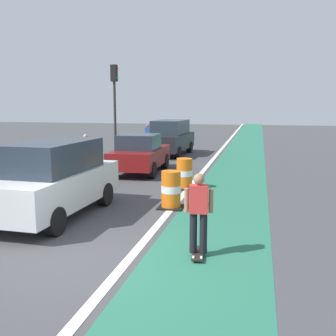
% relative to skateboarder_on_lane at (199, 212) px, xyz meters
% --- Properties ---
extents(ground_plane, '(100.00, 100.00, 0.00)m').
position_rel_skateboarder_on_lane_xyz_m(ground_plane, '(-2.20, -0.69, -0.91)').
color(ground_plane, '#424244').
extents(bike_lane_strip, '(2.50, 80.00, 0.01)m').
position_rel_skateboarder_on_lane_xyz_m(bike_lane_strip, '(0.20, 11.31, -0.91)').
color(bike_lane_strip, '#286B51').
rests_on(bike_lane_strip, ground).
extents(lane_divider_stripe, '(0.20, 80.00, 0.01)m').
position_rel_skateboarder_on_lane_xyz_m(lane_divider_stripe, '(-1.30, 11.31, -0.91)').
color(lane_divider_stripe, silver).
rests_on(lane_divider_stripe, ground).
extents(skateboarder_on_lane, '(0.57, 0.82, 1.69)m').
position_rel_skateboarder_on_lane_xyz_m(skateboarder_on_lane, '(0.00, 0.00, 0.00)').
color(skateboarder_on_lane, black).
rests_on(skateboarder_on_lane, ground).
extents(parked_suv_nearest, '(2.03, 4.66, 2.04)m').
position_rel_skateboarder_on_lane_xyz_m(parked_suv_nearest, '(-4.21, 1.97, 0.12)').
color(parked_suv_nearest, silver).
rests_on(parked_suv_nearest, ground).
extents(parked_sedan_second, '(2.00, 4.15, 1.70)m').
position_rel_skateboarder_on_lane_xyz_m(parked_sedan_second, '(-3.95, 9.03, -0.08)').
color(parked_sedan_second, maroon).
rests_on(parked_sedan_second, ground).
extents(parked_suv_third, '(2.12, 4.70, 2.04)m').
position_rel_skateboarder_on_lane_xyz_m(parked_suv_third, '(-3.97, 15.25, 0.12)').
color(parked_suv_third, black).
rests_on(parked_suv_third, ground).
extents(traffic_barrel_front, '(0.73, 0.73, 1.09)m').
position_rel_skateboarder_on_lane_xyz_m(traffic_barrel_front, '(-1.34, 3.53, -0.38)').
color(traffic_barrel_front, orange).
rests_on(traffic_barrel_front, ground).
extents(traffic_barrel_mid, '(0.73, 0.73, 1.09)m').
position_rel_skateboarder_on_lane_xyz_m(traffic_barrel_mid, '(-1.45, 6.23, -0.38)').
color(traffic_barrel_mid, orange).
rests_on(traffic_barrel_mid, ground).
extents(traffic_light_corner, '(0.41, 0.32, 5.10)m').
position_rel_skateboarder_on_lane_xyz_m(traffic_light_corner, '(-6.79, 13.65, 2.59)').
color(traffic_light_corner, '#2D2D2D').
rests_on(traffic_light_corner, ground).
extents(pedestrian_crossing, '(0.34, 0.20, 1.61)m').
position_rel_skateboarder_on_lane_xyz_m(pedestrian_crossing, '(-6.74, 9.55, -0.05)').
color(pedestrian_crossing, '#33333D').
rests_on(pedestrian_crossing, ground).
extents(pedestrian_waiting, '(0.34, 0.20, 1.61)m').
position_rel_skateboarder_on_lane_xyz_m(pedestrian_waiting, '(-6.31, 18.57, -0.05)').
color(pedestrian_waiting, '#33333D').
rests_on(pedestrian_waiting, ground).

